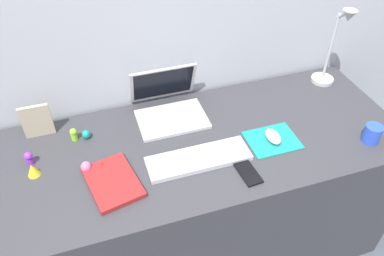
# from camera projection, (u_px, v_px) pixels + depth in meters

# --- Properties ---
(ground_plane) EXTENTS (6.00, 6.00, 0.00)m
(ground_plane) POSITION_uv_depth(u_px,v_px,m) (196.00, 242.00, 2.06)
(ground_plane) COLOR #474C56
(back_wall) EXTENTS (2.97, 0.05, 1.51)m
(back_wall) POSITION_uv_depth(u_px,v_px,m) (172.00, 89.00, 1.84)
(back_wall) COLOR #B2B7C1
(back_wall) RESTS_ON ground_plane
(desk) EXTENTS (1.77, 0.68, 0.74)m
(desk) POSITION_uv_depth(u_px,v_px,m) (197.00, 199.00, 1.82)
(desk) COLOR #38383D
(desk) RESTS_ON ground_plane
(laptop) EXTENTS (0.30, 0.28, 0.20)m
(laptop) POSITION_uv_depth(u_px,v_px,m) (168.00, 103.00, 1.69)
(laptop) COLOR silver
(laptop) RESTS_ON desk
(keyboard) EXTENTS (0.41, 0.13, 0.02)m
(keyboard) POSITION_uv_depth(u_px,v_px,m) (199.00, 159.00, 1.49)
(keyboard) COLOR silver
(keyboard) RESTS_ON desk
(mousepad) EXTENTS (0.21, 0.17, 0.00)m
(mousepad) POSITION_uv_depth(u_px,v_px,m) (272.00, 140.00, 1.58)
(mousepad) COLOR teal
(mousepad) RESTS_ON desk
(mouse) EXTENTS (0.06, 0.10, 0.03)m
(mouse) POSITION_uv_depth(u_px,v_px,m) (273.00, 136.00, 1.57)
(mouse) COLOR silver
(mouse) RESTS_ON mousepad
(cell_phone) EXTENTS (0.07, 0.13, 0.01)m
(cell_phone) POSITION_uv_depth(u_px,v_px,m) (248.00, 173.00, 1.44)
(cell_phone) COLOR black
(cell_phone) RESTS_ON desk
(desk_lamp) EXTENTS (0.11, 0.15, 0.40)m
(desk_lamp) POSITION_uv_depth(u_px,v_px,m) (334.00, 50.00, 1.77)
(desk_lamp) COLOR #B7B7BC
(desk_lamp) RESTS_ON desk
(notebook_pad) EXTENTS (0.21, 0.27, 0.02)m
(notebook_pad) POSITION_uv_depth(u_px,v_px,m) (113.00, 182.00, 1.40)
(notebook_pad) COLOR maroon
(notebook_pad) RESTS_ON desk
(picture_frame) EXTENTS (0.12, 0.02, 0.15)m
(picture_frame) POSITION_uv_depth(u_px,v_px,m) (37.00, 121.00, 1.56)
(picture_frame) COLOR #B2A58C
(picture_frame) RESTS_ON desk
(coffee_mug) EXTENTS (0.07, 0.07, 0.08)m
(coffee_mug) POSITION_uv_depth(u_px,v_px,m) (372.00, 134.00, 1.56)
(coffee_mug) COLOR blue
(coffee_mug) RESTS_ON desk
(toy_figurine_purple) EXTENTS (0.03, 0.03, 0.06)m
(toy_figurine_purple) POSITION_uv_depth(u_px,v_px,m) (29.00, 158.00, 1.47)
(toy_figurine_purple) COLOR purple
(toy_figurine_purple) RESTS_ON desk
(toy_figurine_lime) EXTENTS (0.03, 0.03, 0.06)m
(toy_figurine_lime) POSITION_uv_depth(u_px,v_px,m) (74.00, 134.00, 1.57)
(toy_figurine_lime) COLOR #8CDB33
(toy_figurine_lime) RESTS_ON desk
(toy_figurine_pink) EXTENTS (0.04, 0.04, 0.04)m
(toy_figurine_pink) POSITION_uv_depth(u_px,v_px,m) (86.00, 167.00, 1.44)
(toy_figurine_pink) COLOR pink
(toy_figurine_pink) RESTS_ON desk
(toy_figurine_teal) EXTENTS (0.04, 0.04, 0.04)m
(toy_figurine_teal) POSITION_uv_depth(u_px,v_px,m) (86.00, 134.00, 1.58)
(toy_figurine_teal) COLOR teal
(toy_figurine_teal) RESTS_ON desk
(toy_figurine_red) EXTENTS (0.03, 0.03, 0.04)m
(toy_figurine_red) POSITION_uv_depth(u_px,v_px,m) (102.00, 165.00, 1.45)
(toy_figurine_red) COLOR red
(toy_figurine_red) RESTS_ON desk
(toy_figurine_yellow) EXTENTS (0.05, 0.05, 0.05)m
(toy_figurine_yellow) POSITION_uv_depth(u_px,v_px,m) (33.00, 170.00, 1.43)
(toy_figurine_yellow) COLOR yellow
(toy_figurine_yellow) RESTS_ON desk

